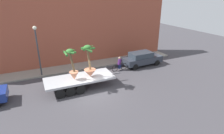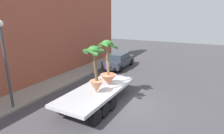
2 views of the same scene
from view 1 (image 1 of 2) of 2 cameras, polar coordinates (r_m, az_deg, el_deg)
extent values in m
plane|color=#423F44|center=(15.54, -5.38, -7.88)|extent=(60.00, 60.00, 0.00)
cube|color=gray|center=(20.83, -11.05, -0.01)|extent=(24.00, 2.20, 0.15)
cube|color=#9E4C38|center=(21.42, -12.91, 10.66)|extent=(24.00, 1.20, 7.46)
cube|color=#B7BABF|center=(16.07, -10.04, -3.51)|extent=(5.88, 2.40, 0.18)
cylinder|color=black|center=(16.99, -17.01, -4.58)|extent=(0.80, 0.23, 0.80)
cylinder|color=black|center=(15.05, -15.79, -8.01)|extent=(0.80, 0.23, 0.80)
cylinder|color=black|center=(17.08, -14.30, -4.13)|extent=(0.80, 0.23, 0.80)
cylinder|color=black|center=(15.15, -12.72, -7.47)|extent=(0.80, 0.23, 0.80)
cylinder|color=black|center=(17.20, -11.62, -3.68)|extent=(0.80, 0.23, 0.80)
cylinder|color=black|center=(15.30, -9.71, -6.93)|extent=(0.80, 0.23, 0.80)
cube|color=slate|center=(17.18, 1.10, -2.01)|extent=(1.00, 0.11, 0.10)
cone|color=tan|center=(15.58, -11.69, -2.68)|extent=(0.77, 0.77, 0.71)
cylinder|color=brown|center=(15.10, -12.34, 1.61)|extent=(0.45, 0.18, 1.80)
ellipsoid|color=#387A33|center=(14.80, -12.92, 4.82)|extent=(0.60, 0.60, 0.37)
cone|color=#387A33|center=(14.85, -11.71, 4.65)|extent=(0.28, 0.67, 0.42)
cone|color=#387A33|center=(15.18, -12.51, 5.12)|extent=(0.82, 0.56, 0.36)
cone|color=#387A33|center=(15.08, -13.67, 4.91)|extent=(0.72, 0.47, 0.33)
cone|color=#387A33|center=(14.69, -14.36, 4.31)|extent=(0.32, 0.85, 0.44)
cone|color=#387A33|center=(14.50, -13.06, 4.32)|extent=(0.71, 0.42, 0.31)
cone|color=#387A33|center=(14.57, -12.22, 4.46)|extent=(0.66, 0.43, 0.31)
cone|color=#C17251|center=(15.93, -6.81, -1.89)|extent=(1.01, 1.01, 0.67)
cylinder|color=brown|center=(15.43, -7.23, 2.57)|extent=(0.36, 0.17, 1.98)
ellipsoid|color=#387A33|center=(15.12, -7.61, 6.07)|extent=(0.62, 0.62, 0.39)
cone|color=#387A33|center=(15.21, -6.18, 5.88)|extent=(0.29, 0.79, 0.51)
cone|color=#387A33|center=(15.54, -7.01, 6.19)|extent=(0.81, 0.70, 0.55)
cone|color=#387A33|center=(15.40, -8.48, 6.16)|extent=(0.76, 0.47, 0.33)
cone|color=#387A33|center=(15.08, -8.88, 5.81)|extent=(0.29, 0.72, 0.32)
cone|color=#387A33|center=(14.73, -7.78, 5.31)|extent=(0.89, 0.54, 0.52)
cone|color=#387A33|center=(14.93, -6.37, 5.77)|extent=(0.73, 0.66, 0.35)
torus|color=black|center=(19.95, 3.68, 0.19)|extent=(0.74, 0.10, 0.74)
torus|color=black|center=(19.44, 0.91, -0.37)|extent=(0.74, 0.10, 0.74)
cube|color=black|center=(19.62, 2.32, 0.40)|extent=(1.04, 0.12, 0.28)
cylinder|color=#51236B|center=(19.46, 2.34, 1.64)|extent=(0.46, 0.36, 0.65)
sphere|color=tan|center=(19.32, 2.36, 2.81)|extent=(0.24, 0.24, 0.24)
cube|color=navy|center=(19.65, 2.32, 0.19)|extent=(0.29, 0.26, 0.44)
cube|color=#2D333D|center=(21.28, 9.40, 2.28)|extent=(4.59, 1.90, 0.70)
cube|color=#2D3842|center=(20.95, 9.00, 3.82)|extent=(2.54, 1.66, 0.56)
cylinder|color=black|center=(22.86, 11.16, 2.61)|extent=(0.65, 0.22, 0.64)
cylinder|color=black|center=(21.66, 13.78, 1.31)|extent=(0.65, 0.22, 0.64)
cylinder|color=black|center=(21.26, 4.82, 1.48)|extent=(0.65, 0.22, 0.64)
cylinder|color=black|center=(19.97, 7.26, 0.01)|extent=(0.65, 0.22, 0.64)
cylinder|color=#383D42|center=(18.87, -21.86, 3.98)|extent=(0.14, 0.14, 4.50)
sphere|color=#EAEACC|center=(18.35, -22.91, 11.12)|extent=(0.36, 0.36, 0.36)
camera|label=2|loc=(10.44, -51.85, -0.95)|focal=28.79mm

